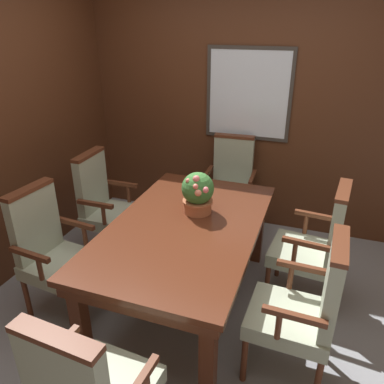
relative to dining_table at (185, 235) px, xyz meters
The scene contains 9 objects.
ground_plane 0.68m from the dining_table, 88.41° to the right, with size 14.00×14.00×0.00m, color gray.
wall_back 1.68m from the dining_table, 89.75° to the left, with size 7.20×0.08×2.45m.
dining_table is the anchor object (origin of this frame).
chair_left_far 1.06m from the dining_table, 156.15° to the left, with size 0.52×0.51×1.04m.
chair_right_far 1.03m from the dining_table, 22.08° to the left, with size 0.55×0.54×1.04m.
chair_left_near 1.02m from the dining_table, 157.78° to the right, with size 0.55×0.54×1.04m.
chair_head_far 1.30m from the dining_table, 88.86° to the left, with size 0.52×0.53×1.04m.
chair_right_near 1.00m from the dining_table, 22.55° to the right, with size 0.53×0.52×1.04m.
potted_plant 0.34m from the dining_table, 83.82° to the left, with size 0.25×0.29×0.34m.
Camera 1 is at (0.86, -2.07, 2.14)m, focal length 35.00 mm.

